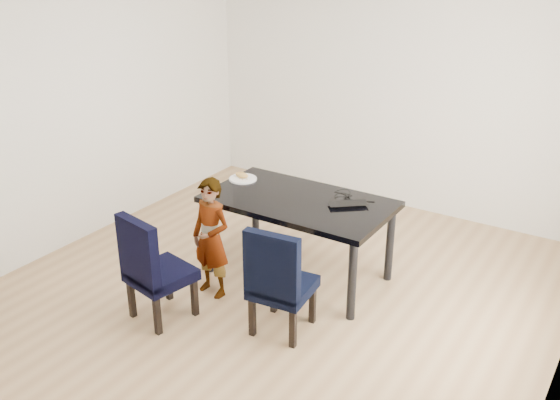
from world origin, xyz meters
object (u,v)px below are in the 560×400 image
Objects in this scene: chair_left at (160,266)px; dining_table at (298,238)px; plate at (243,179)px; chair_right at (283,278)px; laptop at (347,202)px; child at (211,238)px.

dining_table is at bearing 74.66° from chair_left.
dining_table is at bearing -9.84° from plate.
dining_table is 1.76× the size of chair_right.
chair_left is (-0.58, -1.15, 0.08)m from dining_table.
chair_left is 1.64m from laptop.
chair_right is (0.91, 0.37, -0.00)m from chair_left.
child reaches higher than dining_table.
plate is at bearing 132.33° from chair_right.
plate is (-1.01, 0.90, 0.30)m from chair_right.
chair_left is 1.31m from plate.
plate is (-0.22, 0.77, 0.23)m from child.
laptop is at bearing 64.31° from chair_left.
laptop is at bearing 1.17° from plate.
laptop is at bearing 80.12° from chair_right.
laptop is (0.39, 0.14, 0.39)m from dining_table.
plate reaches higher than dining_table.
chair_right is 0.97m from laptop.
plate is (-0.68, 0.12, 0.38)m from dining_table.
child is 3.18× the size of laptop.
chair_left is 2.77× the size of laptop.
chair_left reaches higher than dining_table.
chair_left is 0.87× the size of child.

